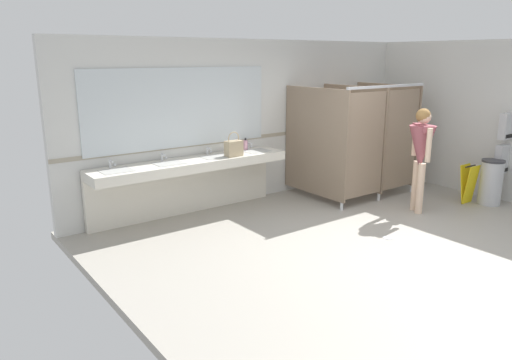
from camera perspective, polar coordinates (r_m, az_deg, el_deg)
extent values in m
cube|color=#9E998E|center=(6.65, 14.45, -7.38)|extent=(6.87, 5.87, 0.10)
cube|color=silver|center=(8.20, 0.33, 7.11)|extent=(6.87, 0.12, 2.64)
cube|color=#9E937F|center=(8.19, 0.60, 5.19)|extent=(6.87, 0.01, 0.06)
cube|color=silver|center=(7.18, -7.57, 1.85)|extent=(3.09, 0.59, 0.14)
cube|color=silver|center=(7.50, -8.40, -1.13)|extent=(3.09, 0.08, 0.75)
cube|color=#ADADA8|center=(6.68, -16.16, 0.63)|extent=(0.42, 0.32, 0.11)
cylinder|color=silver|center=(6.87, -16.91, 1.85)|extent=(0.04, 0.04, 0.11)
cylinder|color=silver|center=(6.81, -16.78, 2.14)|extent=(0.03, 0.11, 0.03)
sphere|color=silver|center=(6.91, -16.38, 1.74)|extent=(0.04, 0.04, 0.04)
cube|color=#ADADA8|center=(6.97, -10.23, 1.54)|extent=(0.42, 0.32, 0.11)
cylinder|color=silver|center=(7.16, -11.10, 2.70)|extent=(0.04, 0.04, 0.11)
cylinder|color=silver|center=(7.10, -10.92, 2.98)|extent=(0.03, 0.11, 0.03)
sphere|color=silver|center=(7.20, -10.62, 2.59)|extent=(0.04, 0.04, 0.04)
cube|color=#ADADA8|center=(7.33, -4.82, 2.37)|extent=(0.42, 0.32, 0.11)
cylinder|color=silver|center=(7.51, -5.78, 3.45)|extent=(0.04, 0.04, 0.11)
cylinder|color=silver|center=(7.45, -5.57, 3.72)|extent=(0.03, 0.11, 0.03)
sphere|color=silver|center=(7.56, -5.35, 3.34)|extent=(0.04, 0.04, 0.04)
cube|color=#ADADA8|center=(7.76, 0.04, 3.09)|extent=(0.42, 0.32, 0.11)
cylinder|color=silver|center=(7.92, -0.96, 4.10)|extent=(0.04, 0.04, 0.11)
cylinder|color=silver|center=(7.87, -0.73, 4.36)|extent=(0.03, 0.11, 0.03)
sphere|color=silver|center=(7.98, -0.59, 3.99)|extent=(0.04, 0.04, 0.04)
cube|color=silver|center=(7.31, -8.94, 8.44)|extent=(2.99, 0.02, 1.17)
cube|color=#84705B|center=(7.99, 6.98, 4.51)|extent=(0.03, 1.45, 1.76)
cylinder|color=silver|center=(7.76, 10.12, -3.09)|extent=(0.05, 0.05, 0.12)
cube|color=#84705B|center=(8.62, 11.31, 5.06)|extent=(0.03, 1.45, 1.76)
cylinder|color=silver|center=(8.41, 14.33, -1.95)|extent=(0.05, 0.05, 0.12)
cube|color=#84705B|center=(9.29, 15.05, 5.51)|extent=(0.03, 1.45, 1.76)
cylinder|color=silver|center=(9.09, 17.91, -0.97)|extent=(0.05, 0.05, 0.12)
cube|color=#84705B|center=(7.84, 12.84, 4.05)|extent=(0.81, 0.04, 1.66)
cube|color=#84705B|center=(8.53, 16.80, 4.62)|extent=(0.81, 0.03, 1.66)
cube|color=#B7BABF|center=(8.08, 15.32, 10.66)|extent=(1.84, 0.04, 0.04)
cube|color=#B7BABF|center=(8.88, 27.69, 5.69)|extent=(0.37, 0.12, 0.43)
cube|color=black|center=(8.87, 27.94, 4.65)|extent=(0.29, 0.01, 0.06)
cube|color=#B7BABF|center=(8.96, 27.24, 2.26)|extent=(0.36, 0.12, 0.48)
cube|color=black|center=(8.97, 27.47, 1.06)|extent=(0.28, 0.01, 0.06)
cylinder|color=#B7BABF|center=(8.76, 26.07, -0.33)|extent=(0.35, 0.35, 0.71)
cylinder|color=#333338|center=(8.68, 26.34, 2.04)|extent=(0.36, 0.36, 0.03)
cylinder|color=beige|center=(7.97, 18.37, -0.63)|extent=(0.11, 0.11, 0.79)
cylinder|color=beige|center=(7.81, 18.89, -0.97)|extent=(0.11, 0.11, 0.79)
cone|color=#994C56|center=(7.76, 18.99, 3.60)|extent=(0.55, 0.55, 0.68)
cube|color=#994C56|center=(7.71, 19.18, 5.87)|extent=(0.36, 0.45, 0.10)
cylinder|color=beige|center=(7.96, 18.33, 4.57)|extent=(0.08, 0.08, 0.51)
cylinder|color=beige|center=(7.52, 19.80, 3.90)|extent=(0.08, 0.08, 0.51)
sphere|color=beige|center=(7.69, 19.29, 7.10)|extent=(0.21, 0.21, 0.21)
sphere|color=olive|center=(7.68, 19.23, 7.21)|extent=(0.22, 0.22, 0.22)
cube|color=tan|center=(7.34, -2.65, 3.76)|extent=(0.26, 0.15, 0.24)
torus|color=tan|center=(7.31, -2.67, 4.98)|extent=(0.20, 0.02, 0.20)
cylinder|color=#D899B2|center=(7.86, -1.25, 4.18)|extent=(0.07, 0.07, 0.15)
cylinder|color=black|center=(7.84, -1.26, 4.86)|extent=(0.03, 0.03, 0.04)
cube|color=yellow|center=(8.65, 24.13, -0.51)|extent=(0.28, 0.10, 0.64)
cube|color=yellow|center=(8.69, 23.62, -0.39)|extent=(0.28, 0.10, 0.64)
cylinder|color=black|center=(8.60, 24.08, 1.50)|extent=(0.28, 0.02, 0.02)
cylinder|color=#B7BABF|center=(6.75, 15.40, -6.62)|extent=(0.14, 0.14, 0.01)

